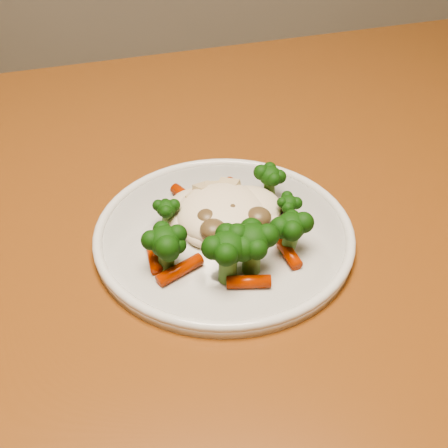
% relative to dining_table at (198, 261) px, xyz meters
% --- Properties ---
extents(dining_table, '(1.41, 1.08, 0.75)m').
position_rel_dining_table_xyz_m(dining_table, '(0.00, 0.00, 0.00)').
color(dining_table, brown).
rests_on(dining_table, ground).
extents(plate, '(0.26, 0.26, 0.01)m').
position_rel_dining_table_xyz_m(plate, '(0.02, -0.07, 0.10)').
color(plate, silver).
rests_on(plate, dining_table).
extents(meal, '(0.17, 0.18, 0.05)m').
position_rel_dining_table_xyz_m(meal, '(0.02, -0.09, 0.12)').
color(meal, '#F9E7C7').
rests_on(meal, plate).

